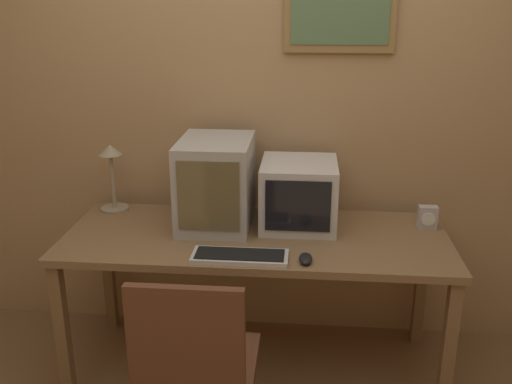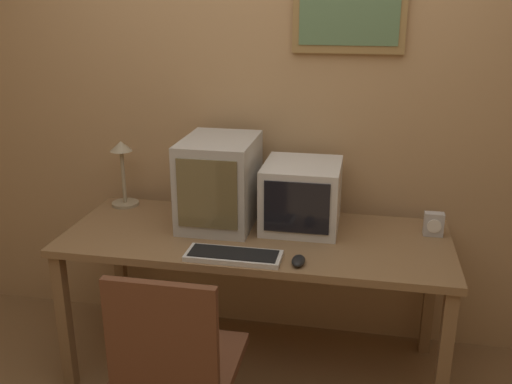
# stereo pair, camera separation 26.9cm
# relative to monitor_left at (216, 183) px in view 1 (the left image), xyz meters

# --- Properties ---
(wall_back) EXTENTS (8.00, 0.08, 2.60)m
(wall_back) POSITION_rel_monitor_left_xyz_m (0.21, 0.33, 0.33)
(wall_back) COLOR tan
(wall_back) RESTS_ON ground_plane
(desk) EXTENTS (1.86, 0.75, 0.76)m
(desk) POSITION_rel_monitor_left_xyz_m (0.21, -0.12, -0.30)
(desk) COLOR olive
(desk) RESTS_ON ground_plane
(monitor_left) EXTENTS (0.35, 0.47, 0.44)m
(monitor_left) POSITION_rel_monitor_left_xyz_m (0.00, 0.00, 0.00)
(monitor_left) COLOR #B7B2A8
(monitor_left) RESTS_ON desk
(monitor_right) EXTENTS (0.37, 0.40, 0.33)m
(monitor_right) POSITION_rel_monitor_left_xyz_m (0.41, 0.03, -0.06)
(monitor_right) COLOR beige
(monitor_right) RESTS_ON desk
(keyboard_main) EXTENTS (0.42, 0.16, 0.03)m
(keyboard_main) POSITION_rel_monitor_left_xyz_m (0.16, -0.40, -0.21)
(keyboard_main) COLOR beige
(keyboard_main) RESTS_ON desk
(mouse_near_keyboard) EXTENTS (0.06, 0.11, 0.03)m
(mouse_near_keyboard) POSITION_rel_monitor_left_xyz_m (0.45, -0.41, -0.20)
(mouse_near_keyboard) COLOR black
(mouse_near_keyboard) RESTS_ON desk
(desk_clock) EXTENTS (0.09, 0.06, 0.11)m
(desk_clock) POSITION_rel_monitor_left_xyz_m (1.05, 0.03, -0.16)
(desk_clock) COLOR #B7B2AD
(desk_clock) RESTS_ON desk
(desk_lamp) EXTENTS (0.15, 0.15, 0.36)m
(desk_lamp) POSITION_rel_monitor_left_xyz_m (-0.58, 0.14, 0.01)
(desk_lamp) COLOR tan
(desk_lamp) RESTS_ON desk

